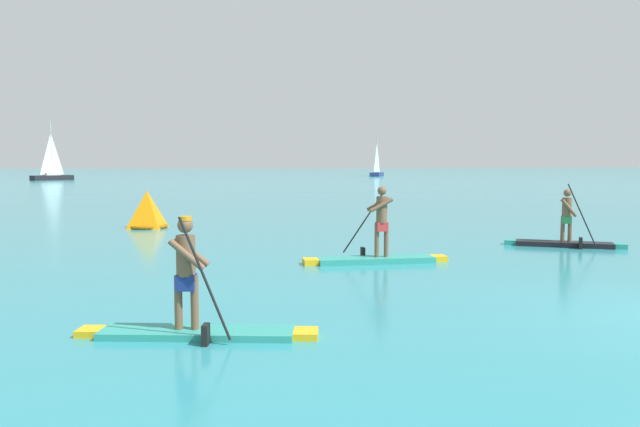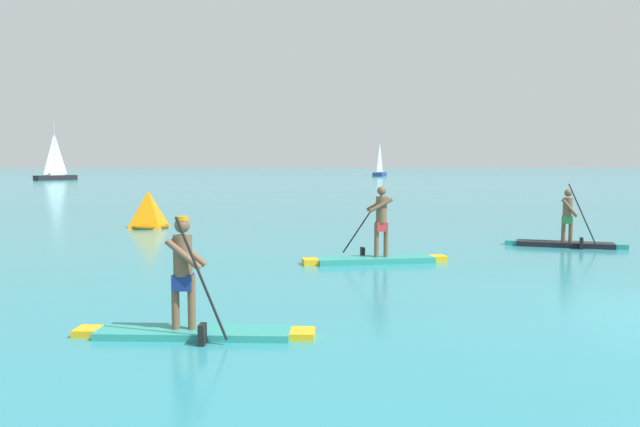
# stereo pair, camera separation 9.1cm
# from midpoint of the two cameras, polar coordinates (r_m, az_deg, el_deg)

# --- Properties ---
(paddleboarder_near_left) EXTENTS (3.33, 1.14, 1.74)m
(paddleboarder_near_left) POSITION_cam_midpoint_polar(r_m,az_deg,el_deg) (8.86, -11.28, -8.67)
(paddleboarder_near_left) COLOR teal
(paddleboarder_near_left) RESTS_ON ground
(paddleboarder_mid_center) EXTENTS (3.47, 0.86, 1.82)m
(paddleboarder_mid_center) POSITION_cam_midpoint_polar(r_m,az_deg,el_deg) (14.94, 5.28, -3.25)
(paddleboarder_mid_center) COLOR teal
(paddleboarder_mid_center) RESTS_ON ground
(paddleboarder_far_right) EXTENTS (3.07, 1.80, 1.80)m
(paddleboarder_far_right) POSITION_cam_midpoint_polar(r_m,az_deg,el_deg) (18.98, 21.62, -1.93)
(paddleboarder_far_right) COLOR black
(paddleboarder_far_right) RESTS_ON ground
(race_marker_buoy) EXTENTS (1.64, 1.64, 1.35)m
(race_marker_buoy) POSITION_cam_midpoint_polar(r_m,az_deg,el_deg) (23.53, -15.23, 0.21)
(race_marker_buoy) COLOR orange
(race_marker_buoy) RESTS_ON ground
(sailboat_left_horizon) EXTENTS (4.94, 4.57, 7.61)m
(sailboat_left_horizon) POSITION_cam_midpoint_polar(r_m,az_deg,el_deg) (88.49, -22.90, 3.41)
(sailboat_left_horizon) COLOR black
(sailboat_left_horizon) RESTS_ON ground
(sailboat_right_horizon) EXTENTS (3.55, 5.50, 6.81)m
(sailboat_right_horizon) POSITION_cam_midpoint_polar(r_m,az_deg,el_deg) (103.81, 5.48, 3.84)
(sailboat_right_horizon) COLOR navy
(sailboat_right_horizon) RESTS_ON ground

